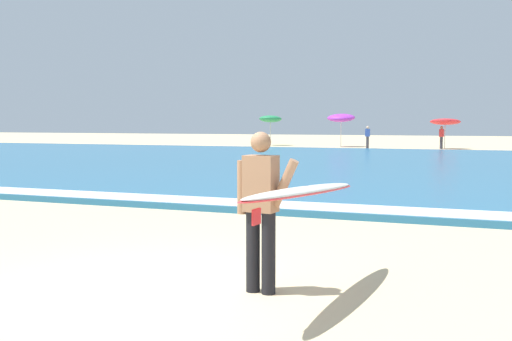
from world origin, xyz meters
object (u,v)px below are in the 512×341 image
surfer_with_board (282,199)px  beach_umbrella_1 (341,118)px  beachgoer_near_row_left (441,137)px  beachgoer_near_row_right (368,136)px  beach_umbrella_0 (270,119)px  beach_umbrella_2 (445,122)px

surfer_with_board → beach_umbrella_1: (-7.90, 38.28, 1.15)m
beachgoer_near_row_left → beachgoer_near_row_right: same height
surfer_with_board → beach_umbrella_0: beach_umbrella_0 is taller
beachgoer_near_row_right → surfer_with_board: bearing=-81.3°
beach_umbrella_1 → beachgoer_near_row_right: 3.51m
beach_umbrella_0 → beach_umbrella_1: bearing=-6.0°
beach_umbrella_0 → beach_umbrella_2: size_ratio=1.12×
beach_umbrella_0 → beach_umbrella_2: (13.45, -1.83, -0.23)m
beach_umbrella_1 → surfer_with_board: bearing=-78.3°
beach_umbrella_2 → beach_umbrella_1: bearing=170.9°
surfer_with_board → beach_umbrella_0: bearing=109.5°
beach_umbrella_0 → beachgoer_near_row_left: bearing=-8.0°
beach_umbrella_2 → beachgoer_near_row_right: bearing=-169.4°
beach_umbrella_2 → beachgoer_near_row_left: beach_umbrella_2 is taller
surfer_with_board → beach_umbrella_2: size_ratio=1.29×
surfer_with_board → beach_umbrella_0: 41.29m
beachgoer_near_row_left → beach_umbrella_0: bearing=172.0°
beach_umbrella_1 → beachgoer_near_row_left: bearing=-9.6°
beachgoer_near_row_left → beachgoer_near_row_right: bearing=-169.2°
beach_umbrella_0 → beachgoer_near_row_right: 8.83m
beach_umbrella_1 → beach_umbrella_2: beach_umbrella_1 is taller
surfer_with_board → beachgoer_near_row_right: size_ratio=1.77×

